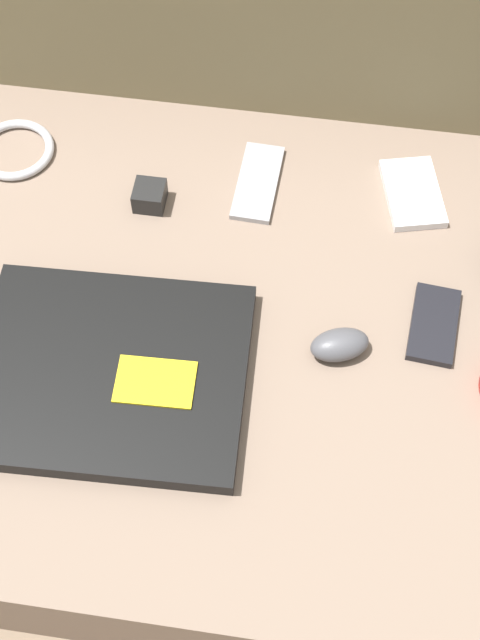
{
  "coord_description": "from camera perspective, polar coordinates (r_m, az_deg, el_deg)",
  "views": [
    {
      "loc": [
        0.08,
        -0.54,
        1.08
      ],
      "look_at": [
        0.0,
        0.0,
        0.18
      ],
      "focal_mm": 50.0,
      "sensor_mm": 36.0,
      "label": 1
    }
  ],
  "objects": [
    {
      "name": "charger_brick",
      "position": [
        1.18,
        -5.81,
        7.91
      ],
      "size": [
        0.04,
        0.04,
        0.03
      ],
      "color": "black",
      "rests_on": "couch_seat"
    },
    {
      "name": "cable_coil",
      "position": [
        1.27,
        -14.21,
        10.53
      ],
      "size": [
        0.11,
        0.11,
        0.01
      ],
      "color": "#B2B2B7",
      "rests_on": "couch_seat"
    },
    {
      "name": "computer_mouse",
      "position": [
        1.05,
        6.39,
        -1.59
      ],
      "size": [
        0.08,
        0.06,
        0.03
      ],
      "rotation": [
        0.0,
        0.0,
        0.35
      ],
      "color": "#4C4C51",
      "rests_on": "couch_seat"
    },
    {
      "name": "ground_plane",
      "position": [
        1.21,
        0.0,
        -4.3
      ],
      "size": [
        8.0,
        8.0,
        0.0
      ],
      "primitive_type": "plane",
      "color": "#7A6651"
    },
    {
      "name": "couch_backrest",
      "position": [
        1.3,
        3.06,
        18.98
      ],
      "size": [
        1.12,
        0.2,
        0.5
      ],
      "color": "#756B4C",
      "rests_on": "ground_plane"
    },
    {
      "name": "couch_seat",
      "position": [
        1.14,
        0.0,
        -2.54
      ],
      "size": [
        1.12,
        0.71,
        0.16
      ],
      "color": "#7A6656",
      "rests_on": "ground_plane"
    },
    {
      "name": "phone_small",
      "position": [
        1.2,
        1.14,
        8.8
      ],
      "size": [
        0.06,
        0.13,
        0.01
      ],
      "rotation": [
        0.0,
        0.0,
        -0.04
      ],
      "color": "#99999E",
      "rests_on": "couch_seat"
    },
    {
      "name": "laptop",
      "position": [
        1.04,
        -8.23,
        -3.37
      ],
      "size": [
        0.32,
        0.27,
        0.03
      ],
      "rotation": [
        0.0,
        0.0,
        0.04
      ],
      "color": "black",
      "rests_on": "couch_seat"
    },
    {
      "name": "phone_silver",
      "position": [
        1.21,
        10.99,
        7.96
      ],
      "size": [
        0.1,
        0.13,
        0.01
      ],
      "rotation": [
        0.0,
        0.0,
        0.25
      ],
      "color": "silver",
      "rests_on": "couch_seat"
    },
    {
      "name": "phone_black",
      "position": [
        1.1,
        12.29,
        -0.29
      ],
      "size": [
        0.06,
        0.11,
        0.01
      ],
      "rotation": [
        0.0,
        0.0,
        -0.09
      ],
      "color": "black",
      "rests_on": "couch_seat"
    }
  ]
}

